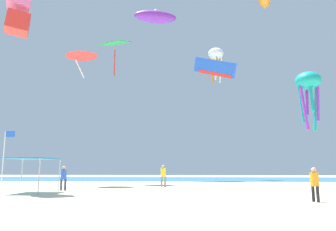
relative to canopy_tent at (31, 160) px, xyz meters
The scene contains 14 objects.
ground 7.79m from the canopy_tent, 10.46° to the right, with size 110.00×110.00×0.10m, color beige.
ocean_strip 29.24m from the canopy_tent, 75.38° to the left, with size 110.00×19.84×0.03m, color teal.
canopy_tent is the anchor object (origin of this frame).
person_near_tent 16.79m from the canopy_tent, 15.54° to the right, with size 0.38×0.40×1.60m.
person_leftmost 10.96m from the canopy_tent, 42.89° to the left, with size 0.48×0.44×1.84m.
person_central 3.06m from the canopy_tent, 65.13° to the left, with size 0.41×0.41×1.72m.
banner_flag 2.28m from the canopy_tent, 101.49° to the right, with size 0.61×0.06×3.72m.
kite_octopus_teal 21.92m from the canopy_tent, 16.83° to the left, with size 2.16×2.16×4.87m.
kite_parafoil_blue 14.10m from the canopy_tent, 11.25° to the left, with size 3.00×2.45×2.22m.
kite_diamond_green 18.57m from the canopy_tent, 80.86° to the left, with size 3.56×3.49×4.25m.
kite_delta_red 14.12m from the canopy_tent, 91.72° to the left, with size 4.24×4.23×2.49m.
kite_box_pink 10.96m from the canopy_tent, 160.41° to the left, with size 2.20×2.14×3.39m.
kite_inflatable_purple 31.11m from the canopy_tent, 76.08° to the left, with size 6.42×3.62×2.45m.
kite_octopus_white 33.08m from the canopy_tent, 60.65° to the left, with size 3.14×3.14×5.32m.
Camera 1 is at (2.99, -18.91, 1.56)m, focal length 34.28 mm.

